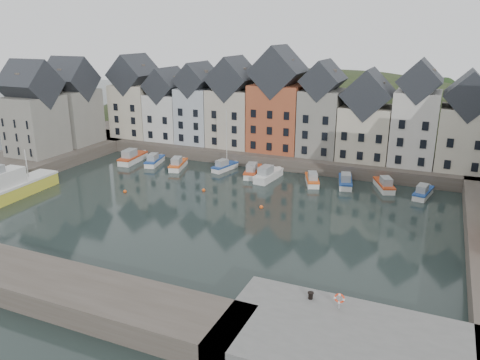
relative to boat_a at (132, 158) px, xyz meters
The scene contains 21 objects.
ground 28.12m from the boat_a, 36.46° to the right, with size 260.00×260.00×0.00m, color black.
far_quay 26.23m from the boat_a, 30.45° to the left, with size 90.00×16.00×2.00m, color #4A4238.
left_quay 19.87m from the boat_a, 136.39° to the right, with size 14.00×54.00×2.00m, color #4A4238.
near_quay 57.77m from the boat_a, 39.45° to the right, with size 18.00×10.00×2.00m, color #60605E.
hillside 49.07m from the boat_a, 60.06° to the left, with size 153.60×70.40×64.00m.
far_terrace 29.32m from the boat_a, 23.62° to the left, with size 72.37×8.16×17.78m.
left_terrace 15.96m from the boat_a, 166.54° to the right, with size 7.65×17.00×15.69m.
mooring_buoys 21.82m from the boat_a, 31.43° to the right, with size 20.50×5.50×0.50m.
boat_a is the anchor object (origin of this frame).
boat_b 4.34m from the boat_a, ahead, with size 3.14×6.08×2.24m.
boat_c 9.28m from the boat_a, ahead, with size 3.35×6.21×2.28m.
boat_d 16.93m from the boat_a, ahead, with size 2.77×5.61×10.28m.
boat_e 22.21m from the boat_a, ahead, with size 3.15×6.48×2.39m.
boat_f 25.19m from the boat_a, ahead, with size 2.76×6.89×2.58m.
boat_g 31.98m from the boat_a, ahead, with size 3.57×5.83×2.14m.
boat_h 36.78m from the boat_a, ahead, with size 3.13×6.23×2.29m.
boat_i 42.30m from the boat_a, ahead, with size 3.88×6.04×2.23m.
boat_j 47.58m from the boat_a, ahead, with size 2.69×5.72×2.11m.
large_vessel 21.51m from the boat_a, 101.54° to the right, with size 4.02×12.48×6.41m.
mooring_bollard 52.77m from the boat_a, 39.01° to the right, with size 0.48×0.48×0.56m.
life_ring_post 54.91m from the boat_a, 37.87° to the right, with size 0.80×0.17×1.30m.
Camera 1 is at (26.08, -47.99, 22.01)m, focal length 35.00 mm.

